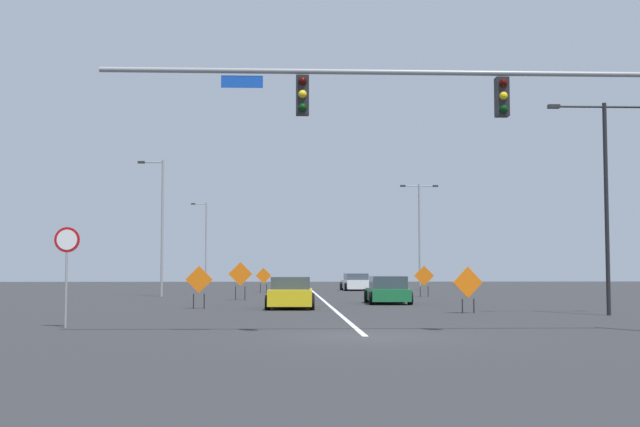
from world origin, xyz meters
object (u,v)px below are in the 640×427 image
Objects in this scene: construction_sign_left_lane at (264,277)px; car_green_distant at (388,291)px; street_lamp_mid_right at (205,240)px; car_white_far at (356,282)px; street_lamp_near_right at (419,228)px; stop_sign at (67,257)px; street_lamp_far_left at (606,187)px; car_yellow_mid at (291,294)px; construction_sign_median_far at (199,282)px; traffic_signal_assembly at (497,120)px; construction_sign_median_near at (468,284)px; construction_sign_left_shoulder at (240,276)px; construction_sign_right_shoulder at (424,277)px; street_lamp_near_left at (161,222)px.

car_green_distant is (6.75, -19.11, -0.48)m from construction_sign_left_lane.
car_white_far is (14.18, -21.56, -4.13)m from street_lamp_mid_right.
car_white_far is at bearing -164.86° from street_lamp_near_right.
stop_sign is at bearing -125.15° from car_green_distant.
car_yellow_mid is at bearing 153.65° from street_lamp_far_left.
street_lamp_far_left is 13.54m from car_green_distant.
street_lamp_mid_right is 48.97m from car_green_distant.
car_yellow_mid is 30.59m from car_white_far.
street_lamp_mid_right is 52.11m from construction_sign_median_far.
construction_sign_left_lane is (6.94, -27.73, -3.64)m from street_lamp_mid_right.
stop_sign is 36.07m from construction_sign_left_lane.
construction_sign_median_near is (1.57, 11.04, -4.56)m from traffic_signal_assembly.
street_lamp_mid_right reaches higher than construction_sign_median_near.
car_white_far is at bearing 100.34° from street_lamp_far_left.
street_lamp_near_right reaches higher than car_white_far.
construction_sign_median_far is at bearing -95.20° from construction_sign_left_lane.
street_lamp_far_left reaches higher than construction_sign_median_far.
street_lamp_mid_right is 1.08× the size of street_lamp_far_left.
street_lamp_far_left is at bearing -70.19° from street_lamp_mid_right.
street_lamp_mid_right is (-14.18, 67.02, -0.92)m from traffic_signal_assembly.
traffic_signal_assembly is 13.20m from stop_sign.
street_lamp_far_left is at bearing -20.01° from construction_sign_median_far.
construction_sign_median_far is (-9.43, 15.24, -4.51)m from traffic_signal_assembly.
traffic_signal_assembly is 8.84× the size of construction_sign_left_lane.
construction_sign_median_far is at bearing 159.11° from construction_sign_median_near.
street_lamp_near_right reaches higher than construction_sign_median_far.
construction_sign_median_near is at bearing -20.89° from construction_sign_median_far.
construction_sign_left_lane is (-8.82, 28.24, 0.00)m from construction_sign_median_near.
street_lamp_far_left is at bearing -26.35° from car_yellow_mid.
car_white_far is at bearing 90.01° from traffic_signal_assembly.
construction_sign_median_near is at bearing -77.24° from car_green_distant.
construction_sign_median_far is at bearing 76.72° from stop_sign.
stop_sign is 43.64m from car_white_far.
car_green_distant is at bearing -73.71° from street_lamp_mid_right.
construction_sign_right_shoulder is (11.15, 4.85, -0.14)m from construction_sign_left_shoulder.
street_lamp_far_left reaches higher than traffic_signal_assembly.
traffic_signal_assembly is 45.73m from car_white_far.
construction_sign_right_shoulder is 10.51m from car_green_distant.
street_lamp_near_left is 25.59m from construction_sign_median_near.
street_lamp_mid_right is at bearing 109.81° from street_lamp_far_left.
car_white_far is (9.43, 30.21, -0.54)m from construction_sign_median_far.
construction_sign_left_lane is 24.14m from construction_sign_median_far.
street_lamp_near_left is (0.63, -35.64, -0.05)m from street_lamp_mid_right.
construction_sign_left_shoulder is at bearing 146.65° from car_green_distant.
street_lamp_mid_right is at bearing 106.29° from car_green_distant.
street_lamp_near_right reaches higher than street_lamp_far_left.
street_lamp_mid_right is 42.36m from construction_sign_left_shoulder.
street_lamp_near_left is at bearing 139.37° from car_green_distant.
car_yellow_mid is 0.94× the size of car_white_far.
construction_sign_left_shoulder is 12.16m from construction_sign_right_shoulder.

